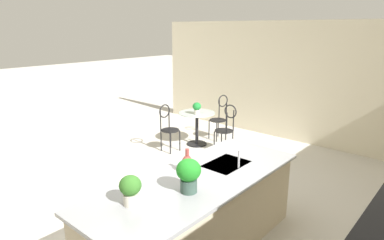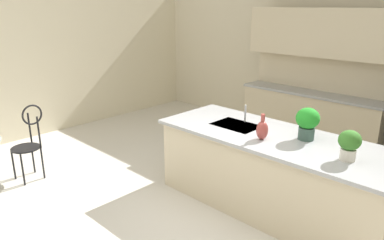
% 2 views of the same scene
% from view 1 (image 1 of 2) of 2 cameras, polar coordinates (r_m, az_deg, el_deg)
% --- Properties ---
extents(ground_plane, '(40.00, 40.00, 0.00)m').
position_cam_1_polar(ground_plane, '(4.92, -4.64, -15.67)').
color(ground_plane, beige).
extents(wall_left_window, '(0.12, 7.80, 2.70)m').
position_cam_1_polar(wall_left_window, '(7.88, 17.91, 6.08)').
color(wall_left_window, beige).
rests_on(wall_left_window, ground).
extents(kitchen_island, '(2.80, 1.06, 0.92)m').
position_cam_1_polar(kitchen_island, '(3.99, 0.95, -15.86)').
color(kitchen_island, beige).
rests_on(kitchen_island, ground).
extents(bistro_table, '(0.80, 0.80, 0.74)m').
position_cam_1_polar(bistro_table, '(7.40, 0.84, -0.93)').
color(bistro_table, black).
rests_on(bistro_table, ground).
extents(chair_near_window, '(0.52, 0.46, 1.04)m').
position_cam_1_polar(chair_near_window, '(7.79, 4.74, 0.84)').
color(chair_near_window, black).
rests_on(chair_near_window, ground).
extents(chair_by_island, '(0.49, 0.39, 1.04)m').
position_cam_1_polar(chair_by_island, '(6.96, -4.10, -0.95)').
color(chair_by_island, black).
rests_on(chair_by_island, ground).
extents(chair_toward_desk, '(0.40, 0.49, 1.04)m').
position_cam_1_polar(chair_toward_desk, '(6.94, 5.87, -1.04)').
color(chair_toward_desk, black).
rests_on(chair_toward_desk, ground).
extents(sink_faucet, '(0.02, 0.02, 0.22)m').
position_cam_1_polar(sink_faucet, '(4.04, 8.01, -6.63)').
color(sink_faucet, '#B2B5BA').
rests_on(sink_faucet, kitchen_island).
extents(potted_plant_on_table, '(0.18, 0.18, 0.26)m').
position_cam_1_polar(potted_plant_on_table, '(7.15, 0.84, 2.14)').
color(potted_plant_on_table, beige).
rests_on(potted_plant_on_table, bistro_table).
extents(potted_plant_counter_near, '(0.25, 0.25, 0.36)m').
position_cam_1_polar(potted_plant_counter_near, '(3.40, -0.58, -9.12)').
color(potted_plant_counter_near, '#385147').
rests_on(potted_plant_counter_near, kitchen_island).
extents(potted_plant_counter_far, '(0.21, 0.21, 0.30)m').
position_cam_1_polar(potted_plant_counter_far, '(3.24, -10.48, -11.42)').
color(potted_plant_counter_far, beige).
rests_on(potted_plant_counter_far, kitchen_island).
extents(vase_on_counter, '(0.13, 0.13, 0.29)m').
position_cam_1_polar(vase_on_counter, '(3.88, -0.83, -7.41)').
color(vase_on_counter, '#993D38').
rests_on(vase_on_counter, kitchen_island).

